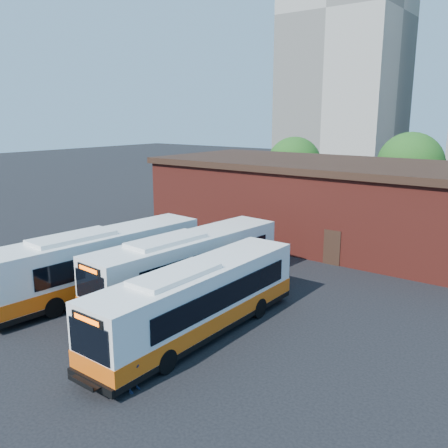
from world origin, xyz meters
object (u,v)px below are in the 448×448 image
Objects in this scene: bus_mideast at (188,267)px; bus_east at (198,303)px; bus_midwest at (100,264)px; transit_worker at (134,368)px.

bus_mideast reaches higher than bus_east.
bus_mideast is (4.22, 2.81, -0.04)m from bus_midwest.
transit_worker is at bearing -77.35° from bus_east.
bus_midwest is at bearing 55.60° from transit_worker.
transit_worker is at bearing -27.58° from bus_midwest.
bus_midwest is at bearing 174.81° from bus_east.
bus_midwest reaches higher than transit_worker.
bus_mideast is 7.09× the size of transit_worker.
bus_midwest is 10.78m from transit_worker.
bus_east is 5.16m from transit_worker.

